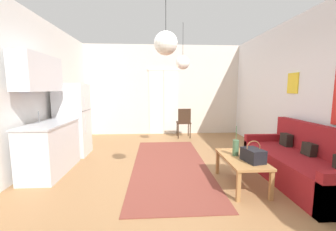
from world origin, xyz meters
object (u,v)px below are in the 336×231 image
Objects in this scene: bamboo_vase at (236,148)px; accent_chair at (184,121)px; couch at (301,165)px; pendant_lamp_near at (166,43)px; coffee_table at (241,161)px; pendant_lamp_far at (183,63)px; handbag at (253,155)px; refrigerator at (73,120)px.

accent_chair is (-0.39, 3.11, -0.06)m from bamboo_vase.
couch is 2.05× the size of pendant_lamp_near.
coffee_table is 1.02× the size of pendant_lamp_far.
accent_chair is at bearing 114.69° from couch.
pendant_lamp_far is at bearing 113.26° from bamboo_vase.
handbag is 1.96m from pendant_lamp_near.
coffee_table is 0.63× the size of refrigerator.
bamboo_vase is at bearing 114.83° from handbag.
accent_chair reaches higher than handbag.
couch is 1.01m from coffee_table.
pendant_lamp_far is (-1.71, 1.56, 1.76)m from couch.
couch is 0.99m from handbag.
refrigerator is at bearing 177.37° from pendant_lamp_far.
handbag is at bearing 98.52° from accent_chair.
pendant_lamp_near reaches higher than refrigerator.
couch reaches higher than accent_chair.
bamboo_vase is 0.33m from handbag.
handbag is 0.39× the size of accent_chair.
bamboo_vase is at bearing 96.86° from accent_chair.
handbag is 2.48m from pendant_lamp_far.
refrigerator is 3.10m from pendant_lamp_near.
bamboo_vase is (-0.06, 0.10, 0.18)m from coffee_table.
refrigerator reaches higher than handbag.
bamboo_vase reaches higher than coffee_table.
pendant_lamp_far reaches higher than couch.
pendant_lamp_far is at bearing 113.64° from coffee_table.
accent_chair is at bearing 78.37° from pendant_lamp_near.
handbag is at bearing -164.84° from couch.
refrigerator is 3.10m from accent_chair.
pendant_lamp_near is (-1.17, -0.31, 1.66)m from coffee_table.
pendant_lamp_far is (-0.79, 1.81, 1.51)m from handbag.
handbag reaches higher than coffee_table.
couch is at bearing -21.92° from refrigerator.
bamboo_vase is at bearing 177.37° from couch.
pendant_lamp_near is (-1.12, -0.41, 1.48)m from bamboo_vase.
refrigerator reaches higher than couch.
bamboo_vase is at bearing 20.17° from pendant_lamp_near.
pendant_lamp_far is (2.44, -0.11, 1.25)m from refrigerator.
pendant_lamp_far is (-0.71, 1.61, 1.67)m from coffee_table.
pendant_lamp_near is (-1.25, -0.11, 1.51)m from handbag.
couch is 2.91m from pendant_lamp_far.
pendant_lamp_far is at bearing -2.63° from refrigerator.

